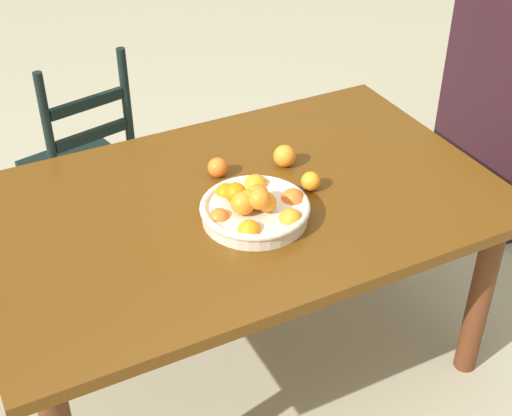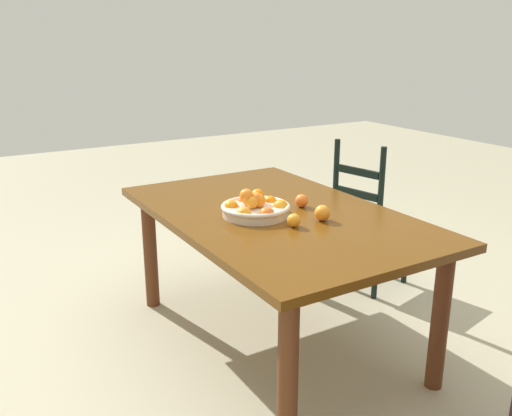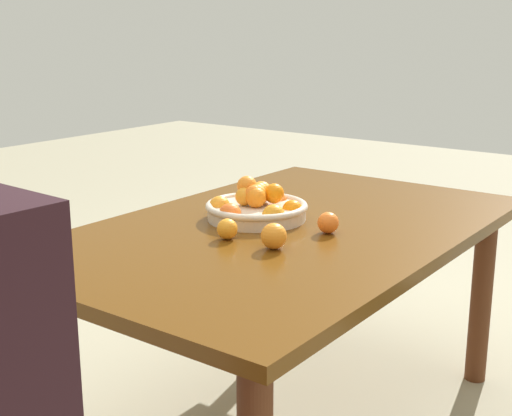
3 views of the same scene
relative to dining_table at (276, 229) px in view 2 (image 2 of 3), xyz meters
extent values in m
plane|color=#B1A98B|center=(0.00, 0.00, -0.65)|extent=(12.00, 12.00, 0.00)
cube|color=#5C340C|center=(0.00, 0.00, 0.07)|extent=(1.71, 1.07, 0.04)
cylinder|color=#582B16|center=(-0.74, -0.42, -0.30)|extent=(0.08, 0.08, 0.70)
cylinder|color=#582B16|center=(0.74, -0.42, -0.30)|extent=(0.08, 0.08, 0.70)
cylinder|color=#582B16|center=(-0.74, 0.42, -0.30)|extent=(0.08, 0.08, 0.70)
cylinder|color=#582B16|center=(0.74, 0.42, -0.30)|extent=(0.08, 0.08, 0.70)
cube|color=black|center=(-0.31, 0.95, -0.22)|extent=(0.48, 0.48, 0.03)
cylinder|color=black|center=(-0.18, 1.16, -0.44)|extent=(0.04, 0.04, 0.41)
cylinder|color=black|center=(-0.52, 1.08, -0.44)|extent=(0.04, 0.04, 0.41)
cylinder|color=black|center=(-0.10, 0.82, -0.44)|extent=(0.04, 0.04, 0.41)
cylinder|color=black|center=(-0.44, 0.74, -0.44)|extent=(0.04, 0.04, 0.41)
cylinder|color=black|center=(-0.10, 0.82, 0.06)|extent=(0.04, 0.04, 0.54)
cylinder|color=black|center=(-0.44, 0.74, 0.06)|extent=(0.04, 0.04, 0.54)
cube|color=black|center=(-0.27, 0.78, 0.01)|extent=(0.31, 0.09, 0.04)
cube|color=black|center=(-0.27, 0.78, 0.15)|extent=(0.31, 0.09, 0.04)
cylinder|color=beige|center=(0.00, -0.12, 0.12)|extent=(0.33, 0.33, 0.05)
torus|color=beige|center=(0.00, -0.12, 0.14)|extent=(0.35, 0.35, 0.02)
sphere|color=orange|center=(0.13, -0.14, 0.13)|extent=(0.08, 0.08, 0.08)
sphere|color=orange|center=(0.06, -0.01, 0.14)|extent=(0.08, 0.08, 0.08)
sphere|color=orange|center=(-0.05, -0.01, 0.13)|extent=(0.07, 0.07, 0.07)
sphere|color=orange|center=(-0.12, -0.12, 0.13)|extent=(0.07, 0.07, 0.07)
sphere|color=orange|center=(-0.07, -0.22, 0.13)|extent=(0.07, 0.07, 0.07)
sphere|color=orange|center=(0.07, -0.23, 0.13)|extent=(0.07, 0.07, 0.07)
sphere|color=orange|center=(-0.01, -0.17, 0.20)|extent=(0.07, 0.07, 0.07)
sphere|color=orange|center=(0.02, -0.11, 0.17)|extent=(0.07, 0.07, 0.07)
sphere|color=orange|center=(-0.05, -0.14, 0.18)|extent=(0.07, 0.07, 0.07)
sphere|color=orange|center=(0.00, -0.12, 0.18)|extent=(0.07, 0.07, 0.07)
sphere|color=orange|center=(-0.05, -0.08, 0.18)|extent=(0.07, 0.07, 0.07)
sphere|color=orange|center=(0.02, -0.16, 0.17)|extent=(0.06, 0.06, 0.06)
sphere|color=orange|center=(0.01, -0.13, 0.18)|extent=(0.07, 0.07, 0.07)
sphere|color=orange|center=(-0.03, -0.13, 0.18)|extent=(0.07, 0.07, 0.07)
sphere|color=orange|center=(0.24, 0.11, 0.13)|extent=(0.08, 0.08, 0.08)
sphere|color=orange|center=(0.24, -0.06, 0.13)|extent=(0.06, 0.06, 0.06)
sphere|color=orange|center=(0.00, 0.16, 0.13)|extent=(0.07, 0.07, 0.07)
camera|label=1|loc=(-0.84, -1.77, 1.44)|focal=51.00mm
camera|label=2|loc=(2.26, -1.47, 0.95)|focal=38.84mm
camera|label=3|loc=(1.86, 1.26, 0.73)|focal=49.73mm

